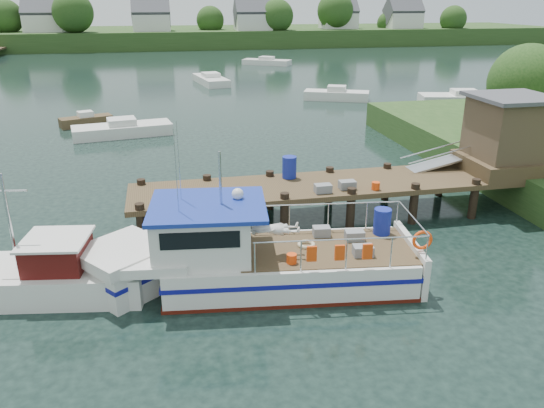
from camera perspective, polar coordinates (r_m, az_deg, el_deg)
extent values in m
plane|color=black|center=(20.56, 1.87, -1.69)|extent=(160.00, 160.00, 0.00)
cylinder|color=#332114|center=(31.31, 25.01, 7.33)|extent=(0.50, 0.50, 3.05)
sphere|color=#274819|center=(30.90, 25.72, 11.70)|extent=(3.90, 3.90, 3.90)
cube|color=#2D4A1E|center=(102.69, -9.78, 17.28)|extent=(140.00, 24.00, 3.00)
cylinder|color=#332114|center=(100.33, -26.46, 15.78)|extent=(0.60, 0.60, 4.20)
sphere|color=#274819|center=(100.20, -26.76, 17.53)|extent=(5.54, 5.54, 5.54)
cylinder|color=#332114|center=(94.37, -20.34, 16.61)|extent=(0.60, 0.60, 4.80)
sphere|color=#274819|center=(94.22, -20.63, 18.75)|extent=(6.34, 6.34, 6.34)
cylinder|color=#332114|center=(95.61, -13.32, 16.82)|extent=(0.60, 0.60, 3.00)
sphere|color=#274819|center=(95.48, -13.43, 18.14)|extent=(3.96, 3.96, 3.96)
cylinder|color=#332114|center=(98.04, -6.59, 17.50)|extent=(0.60, 0.60, 3.60)
sphere|color=#274819|center=(97.91, -6.66, 19.05)|extent=(4.75, 4.75, 4.75)
cylinder|color=#332114|center=(95.79, 0.54, 17.72)|extent=(0.60, 0.60, 4.20)
sphere|color=#274819|center=(95.65, 0.55, 19.58)|extent=(5.54, 5.54, 5.54)
cylinder|color=#332114|center=(100.62, 6.72, 17.93)|extent=(0.60, 0.60, 4.80)
sphere|color=#274819|center=(100.48, 6.82, 19.95)|extent=(6.34, 6.34, 6.34)
cylinder|color=#332114|center=(106.47, 12.25, 17.30)|extent=(0.60, 0.60, 3.00)
sphere|color=#274819|center=(106.36, 12.34, 18.49)|extent=(3.96, 3.96, 3.96)
cylinder|color=#332114|center=(107.82, 18.74, 16.90)|extent=(0.60, 0.60, 3.60)
sphere|color=#274819|center=(107.70, 18.92, 18.31)|extent=(4.75, 4.75, 4.75)
cube|color=silver|center=(98.02, -23.25, 17.30)|extent=(6.00, 5.00, 3.00)
cube|color=#47474C|center=(97.96, -23.42, 18.40)|extent=(6.20, 5.09, 5.09)
cube|color=silver|center=(95.46, -12.82, 18.36)|extent=(6.00, 5.00, 3.00)
cube|color=#47474C|center=(95.40, -12.92, 19.50)|extent=(6.20, 5.09, 5.09)
cube|color=silver|center=(95.90, -2.06, 18.85)|extent=(6.00, 5.00, 3.00)
cube|color=#47474C|center=(95.84, -2.08, 19.99)|extent=(6.20, 5.09, 5.09)
cube|color=silver|center=(101.81, 7.14, 18.85)|extent=(6.00, 5.00, 3.00)
cube|color=#47474C|center=(101.75, 7.20, 19.92)|extent=(6.20, 5.09, 5.09)
cube|color=silver|center=(105.35, 13.86, 18.51)|extent=(6.00, 5.00, 3.00)
cube|color=#47474C|center=(105.29, 13.95, 19.53)|extent=(6.20, 5.09, 5.09)
cube|color=#4A3823|center=(20.63, 7.32, 2.10)|extent=(16.00, 3.00, 0.20)
cylinder|color=black|center=(18.62, -13.83, -2.68)|extent=(0.32, 0.32, 1.90)
cylinder|color=black|center=(21.03, -13.70, 0.14)|extent=(0.32, 0.32, 1.90)
cylinder|color=black|center=(18.66, -6.15, -2.10)|extent=(0.32, 0.32, 1.90)
cylinder|color=black|center=(21.06, -6.91, 0.65)|extent=(0.32, 0.32, 1.90)
cylinder|color=black|center=(19.03, 1.35, -1.50)|extent=(0.32, 0.32, 1.90)
cylinder|color=black|center=(21.40, -0.24, 1.14)|extent=(0.32, 0.32, 1.90)
cylinder|color=black|center=(19.72, 8.44, -0.90)|extent=(0.32, 0.32, 1.90)
cylinder|color=black|center=(22.01, 6.15, 1.59)|extent=(0.32, 0.32, 1.90)
cylinder|color=black|center=(20.68, 14.96, -0.34)|extent=(0.32, 0.32, 1.90)
cylinder|color=black|center=(22.88, 12.13, 2.00)|extent=(0.32, 0.32, 1.90)
cylinder|color=black|center=(21.89, 20.83, 0.17)|extent=(0.32, 0.32, 1.90)
cylinder|color=black|center=(23.98, 17.62, 2.36)|extent=(0.32, 0.32, 1.90)
cylinder|color=black|center=(23.31, 26.04, 0.62)|extent=(0.32, 0.32, 1.90)
cylinder|color=black|center=(25.28, 22.58, 2.66)|extent=(0.32, 0.32, 1.90)
cube|color=#4A3823|center=(23.69, 23.64, 4.00)|extent=(3.20, 3.00, 0.60)
cube|color=#4D3C2B|center=(23.36, 24.14, 7.27)|extent=(2.60, 2.60, 2.40)
cube|color=#47474C|center=(23.12, 24.63, 10.39)|extent=(3.00, 3.00, 0.15)
cube|color=#A5A8AD|center=(23.21, 17.71, 4.33)|extent=(3.34, 0.90, 0.79)
cylinder|color=silver|center=(22.75, 18.33, 5.24)|extent=(3.34, 0.05, 0.76)
cylinder|color=silver|center=(23.41, 17.38, 5.79)|extent=(3.34, 0.05, 0.76)
cube|color=slate|center=(19.35, 5.50, 1.69)|extent=(0.60, 0.40, 0.30)
cube|color=slate|center=(19.84, 8.09, 2.07)|extent=(0.60, 0.40, 0.30)
cylinder|color=#EE430E|center=(19.93, 11.09, 1.94)|extent=(0.30, 0.30, 0.28)
cylinder|color=navy|center=(20.79, 1.88, 3.98)|extent=(0.56, 0.56, 0.85)
cube|color=silver|center=(15.89, 1.71, -6.75)|extent=(7.44, 3.68, 1.10)
cube|color=silver|center=(16.09, -15.54, -7.22)|extent=(2.84, 2.84, 1.10)
cube|color=silver|center=(15.78, -15.78, -5.01)|extent=(3.12, 3.10, 0.33)
cube|color=silver|center=(15.64, -12.33, -5.04)|extent=(2.21, 2.92, 0.29)
cube|color=navy|center=(15.83, 1.71, -6.31)|extent=(7.54, 3.73, 0.13)
cube|color=navy|center=(16.03, -15.58, -6.79)|extent=(2.89, 2.89, 0.13)
cube|color=#4D130B|center=(16.14, 1.69, -8.32)|extent=(7.53, 3.71, 0.13)
cube|color=#4A3823|center=(15.81, 5.87, -4.76)|extent=(5.41, 3.16, 0.04)
cube|color=silver|center=(16.67, 14.57, -5.72)|extent=(0.53, 2.86, 1.29)
cube|color=silver|center=(15.26, -7.53, -2.90)|extent=(2.94, 2.78, 1.43)
cube|color=black|center=(14.01, -7.76, -3.91)|extent=(2.09, 0.29, 0.48)
cube|color=black|center=(16.31, -7.43, -0.19)|extent=(2.09, 0.29, 0.48)
cube|color=black|center=(15.28, -12.62, -2.06)|extent=(0.24, 1.71, 0.48)
cube|color=#182E96|center=(14.96, -6.94, -0.21)|extent=(3.54, 3.13, 0.11)
cylinder|color=silver|center=(14.68, -5.59, 2.78)|extent=(0.08, 0.08, 1.52)
cylinder|color=silver|center=(14.17, -10.28, 3.47)|extent=(0.03, 0.03, 2.29)
cylinder|color=silver|center=(15.08, -10.00, 4.58)|extent=(0.03, 0.03, 2.29)
sphere|color=silver|center=(15.24, -3.71, 1.08)|extent=(0.38, 0.38, 0.34)
cylinder|color=silver|center=(14.29, 7.53, -3.80)|extent=(4.74, 0.61, 0.04)
cylinder|color=silver|center=(16.66, 5.63, 0.01)|extent=(4.74, 0.61, 0.04)
cylinder|color=silver|center=(16.11, 14.95, -1.40)|extent=(0.35, 2.61, 0.04)
cylinder|color=silver|center=(14.19, -1.85, -5.85)|extent=(0.05, 0.05, 0.91)
cylinder|color=silver|center=(16.57, -2.39, -1.71)|extent=(0.05, 0.05, 0.91)
cylinder|color=silver|center=(14.30, 3.13, -5.64)|extent=(0.05, 0.05, 0.91)
cylinder|color=silver|center=(16.67, 1.87, -1.56)|extent=(0.05, 0.05, 0.91)
cylinder|color=silver|center=(14.52, 8.00, -5.40)|extent=(0.05, 0.05, 0.91)
cylinder|color=silver|center=(16.85, 6.06, -1.41)|extent=(0.05, 0.05, 0.91)
cylinder|color=silver|center=(14.83, 12.69, -5.12)|extent=(0.05, 0.05, 0.91)
cylinder|color=silver|center=(17.13, 10.13, -1.25)|extent=(0.05, 0.05, 0.91)
cylinder|color=silver|center=(15.16, 16.31, -4.89)|extent=(0.05, 0.05, 0.91)
cylinder|color=silver|center=(17.41, 13.31, -1.13)|extent=(0.05, 0.05, 0.91)
cube|color=slate|center=(15.44, 9.77, -4.97)|extent=(0.61, 0.45, 0.30)
cube|color=slate|center=(16.36, 8.87, -3.36)|extent=(0.61, 0.45, 0.30)
cube|color=slate|center=(16.50, 5.34, -2.96)|extent=(0.56, 0.42, 0.30)
cylinder|color=navy|center=(16.83, 11.77, -1.87)|extent=(0.59, 0.59, 0.84)
cylinder|color=#EE430E|center=(14.82, 2.13, -5.91)|extent=(0.32, 0.32, 0.29)
torus|color=#BFB28C|center=(15.86, 3.71, -4.37)|extent=(0.59, 0.59, 0.11)
torus|color=#EE430E|center=(15.62, 15.86, -3.76)|extent=(0.60, 0.16, 0.59)
cube|color=#EE430E|center=(14.29, 4.29, -5.36)|extent=(0.28, 0.13, 0.43)
cube|color=#EE430E|center=(14.43, 7.29, -5.22)|extent=(0.28, 0.13, 0.43)
cube|color=#EE430E|center=(14.60, 10.23, -5.06)|extent=(0.28, 0.13, 0.43)
imported|color=silver|center=(14.98, -0.28, -2.67)|extent=(0.47, 0.65, 1.68)
cube|color=silver|center=(16.71, -23.13, -7.53)|extent=(6.02, 3.01, 0.89)
cube|color=#480E0C|center=(16.20, -22.08, -4.96)|extent=(1.83, 1.83, 0.84)
cube|color=silver|center=(16.02, -22.30, -3.53)|extent=(2.03, 2.03, 0.07)
cylinder|color=silver|center=(16.23, -26.41, -1.66)|extent=(0.10, 0.10, 2.75)
cylinder|color=silver|center=(15.94, -26.92, 1.27)|extent=(1.23, 0.25, 0.05)
cube|color=#4A3823|center=(38.09, -19.36, 8.41)|extent=(3.54, 2.25, 0.62)
cube|color=silver|center=(38.00, -19.45, 9.09)|extent=(1.16, 1.09, 0.40)
cube|color=silver|center=(70.59, -0.57, 15.01)|extent=(6.31, 4.97, 0.66)
cube|color=silver|center=(70.53, -0.57, 15.42)|extent=(2.23, 2.15, 0.42)
cube|color=silver|center=(34.55, -15.78, 7.65)|extent=(6.22, 2.98, 0.70)
cube|color=silver|center=(34.43, -15.87, 8.50)|extent=(1.88, 1.69, 0.45)
cube|color=silver|center=(45.81, 6.95, 11.51)|extent=(5.63, 3.77, 0.75)
cube|color=silver|center=(45.72, 6.98, 12.21)|extent=(1.88, 1.77, 0.48)
cube|color=silver|center=(46.66, 19.94, 10.57)|extent=(7.37, 3.92, 0.70)
cube|color=silver|center=(46.58, 20.02, 11.21)|extent=(2.30, 2.09, 0.45)
cube|color=silver|center=(54.78, -6.59, 13.09)|extent=(3.27, 6.77, 0.70)
cube|color=silver|center=(54.70, -6.61, 13.63)|extent=(1.84, 2.05, 0.45)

